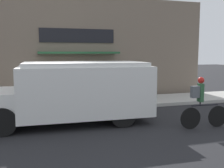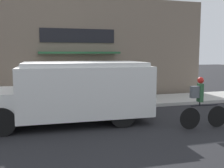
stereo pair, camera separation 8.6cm
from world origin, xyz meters
name	(u,v)px [view 2 (the right image)]	position (x,y,z in m)	size (l,w,h in m)	color
ground_plane	(57,113)	(0.00, 0.00, 0.00)	(70.00, 70.00, 0.00)	#232326
sidewalk	(55,106)	(0.00, 1.18, 0.07)	(28.00, 2.35, 0.14)	#ADAAA3
storefront	(52,48)	(0.04, 2.76, 2.56)	(16.26, 1.03, 5.11)	#756656
school_bus	(72,91)	(0.40, -1.52, 1.07)	(5.81, 2.77, 2.04)	white
cyclist	(201,104)	(4.14, -3.33, 0.77)	(1.65, 0.20, 1.61)	black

